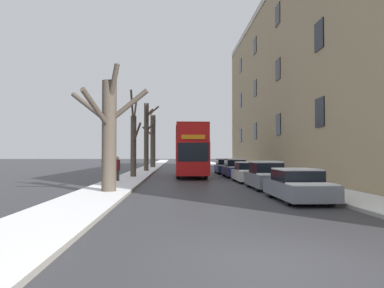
% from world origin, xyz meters
% --- Properties ---
extents(ground_plane, '(320.00, 320.00, 0.00)m').
position_xyz_m(ground_plane, '(0.00, 0.00, 0.00)').
color(ground_plane, '#38383D').
extents(sidewalk_left, '(2.66, 130.00, 0.16)m').
position_xyz_m(sidewalk_left, '(-5.55, 53.00, 0.08)').
color(sidewalk_left, gray).
rests_on(sidewalk_left, ground).
extents(sidewalk_right, '(2.66, 130.00, 0.16)m').
position_xyz_m(sidewalk_right, '(5.55, 53.00, 0.08)').
color(sidewalk_right, gray).
rests_on(sidewalk_right, ground).
extents(terrace_facade_right, '(9.10, 52.25, 17.86)m').
position_xyz_m(terrace_facade_right, '(11.38, 24.86, 8.93)').
color(terrace_facade_right, tan).
rests_on(terrace_facade_right, ground).
extents(bare_tree_left_0, '(4.19, 3.63, 6.27)m').
position_xyz_m(bare_tree_left_0, '(-5.25, 11.57, 3.08)').
color(bare_tree_left_0, '#4C4238').
rests_on(bare_tree_left_0, ground).
extents(bare_tree_left_1, '(1.07, 3.72, 7.04)m').
position_xyz_m(bare_tree_left_1, '(-5.38, 23.74, 2.95)').
color(bare_tree_left_1, '#4C4238').
rests_on(bare_tree_left_1, ground).
extents(bare_tree_left_2, '(1.70, 3.45, 7.64)m').
position_xyz_m(bare_tree_left_2, '(-5.16, 34.73, 4.07)').
color(bare_tree_left_2, '#4C4238').
rests_on(bare_tree_left_2, ground).
extents(bare_tree_left_3, '(1.96, 4.49, 8.59)m').
position_xyz_m(bare_tree_left_3, '(-5.19, 46.53, 4.03)').
color(bare_tree_left_3, '#4C4238').
rests_on(bare_tree_left_3, ground).
extents(double_decker_bus, '(2.57, 11.46, 4.40)m').
position_xyz_m(double_decker_bus, '(-0.66, 26.49, 2.49)').
color(double_decker_bus, red).
rests_on(double_decker_bus, ground).
extents(parked_car_0, '(1.88, 4.51, 1.35)m').
position_xyz_m(parked_car_0, '(3.13, 8.66, 0.63)').
color(parked_car_0, slate).
rests_on(parked_car_0, ground).
extents(parked_car_1, '(1.74, 4.27, 1.57)m').
position_xyz_m(parked_car_1, '(3.13, 14.05, 0.72)').
color(parked_car_1, slate).
rests_on(parked_car_1, ground).
extents(parked_car_2, '(1.82, 4.14, 1.43)m').
position_xyz_m(parked_car_2, '(3.13, 19.30, 0.67)').
color(parked_car_2, silver).
rests_on(parked_car_2, ground).
extents(parked_car_3, '(1.79, 4.25, 1.58)m').
position_xyz_m(parked_car_3, '(3.13, 25.06, 0.72)').
color(parked_car_3, navy).
rests_on(parked_car_3, ground).
extents(parked_car_4, '(1.88, 4.34, 1.52)m').
position_xyz_m(parked_car_4, '(3.13, 31.47, 0.69)').
color(parked_car_4, navy).
rests_on(parked_car_4, ground).
extents(pedestrian_left_sidewalk, '(0.40, 0.40, 1.82)m').
position_xyz_m(pedestrian_left_sidewalk, '(-5.95, 18.82, 1.00)').
color(pedestrian_left_sidewalk, '#4C4742').
rests_on(pedestrian_left_sidewalk, ground).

